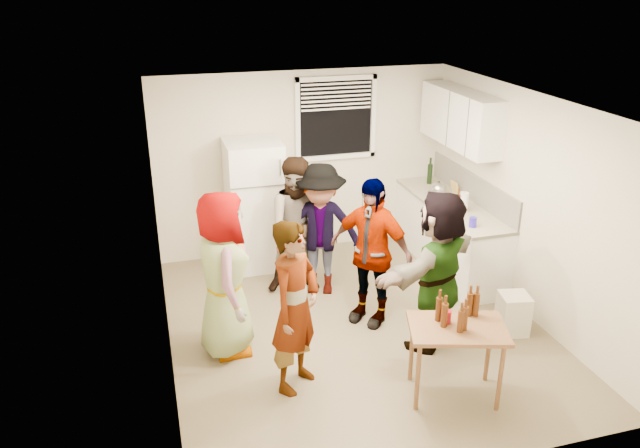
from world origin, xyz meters
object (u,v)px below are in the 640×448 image
object	(u,v)px
beer_bottle_table	(460,332)
guest_grey	(229,349)
beer_bottle_counter	(457,212)
guest_orange	(432,341)
blue_cup	(472,227)
guest_stripe	(297,383)
trash_bin	(513,312)
kettle	(438,195)
guest_black	(368,319)
refrigerator	(255,205)
guest_back_right	(320,291)
serving_table	(451,394)
red_cup	(446,322)
wine_bottle	(429,183)
guest_back_left	(301,288)

from	to	relation	value
beer_bottle_table	guest_grey	distance (m)	2.46
beer_bottle_counter	guest_orange	world-z (taller)	beer_bottle_counter
blue_cup	guest_stripe	distance (m)	2.83
trash_bin	guest_stripe	size ratio (longest dim) A/B	0.27
kettle	guest_black	bearing A→B (deg)	-150.52
refrigerator	guest_back_right	xyz separation A→B (m)	(0.61, -0.96, -0.85)
blue_cup	guest_grey	world-z (taller)	blue_cup
blue_cup	serving_table	size ratio (longest dim) A/B	0.14
trash_bin	red_cup	distance (m)	1.48
wine_bottle	red_cup	size ratio (longest dim) A/B	2.34
kettle	beer_bottle_table	size ratio (longest dim) A/B	1.17
kettle	guest_orange	distance (m)	2.34
beer_bottle_counter	guest_grey	size ratio (longest dim) A/B	0.13
guest_grey	guest_back_right	bearing A→B (deg)	-51.83
trash_bin	guest_black	bearing A→B (deg)	154.17
beer_bottle_counter	red_cup	distance (m)	2.40
serving_table	beer_bottle_table	distance (m)	0.74
guest_back_left	red_cup	bearing A→B (deg)	-65.91
beer_bottle_counter	guest_black	size ratio (longest dim) A/B	0.14
blue_cup	red_cup	xyz separation A→B (m)	(-1.13, -1.60, -0.17)
wine_bottle	guest_back_left	size ratio (longest dim) A/B	0.16
kettle	guest_stripe	size ratio (longest dim) A/B	0.15
blue_cup	beer_bottle_table	xyz separation A→B (m)	(-1.08, -1.78, -0.17)
refrigerator	guest_back_left	world-z (taller)	refrigerator
guest_black	guest_back_right	bearing A→B (deg)	162.49
refrigerator	guest_grey	size ratio (longest dim) A/B	0.97
kettle	guest_orange	world-z (taller)	kettle
refrigerator	red_cup	bearing A→B (deg)	-69.60
refrigerator	blue_cup	xyz separation A→B (m)	(2.30, -1.55, 0.05)
guest_grey	guest_orange	size ratio (longest dim) A/B	1.02
guest_stripe	guest_back_right	bearing A→B (deg)	22.48
beer_bottle_table	kettle	bearing A→B (deg)	67.77
kettle	guest_back_left	size ratio (longest dim) A/B	0.15
beer_bottle_counter	blue_cup	xyz separation A→B (m)	(-0.05, -0.48, -0.00)
trash_bin	beer_bottle_table	world-z (taller)	beer_bottle_table
trash_bin	guest_back_left	bearing A→B (deg)	140.97
beer_bottle_table	guest_back_right	bearing A→B (deg)	104.33
beer_bottle_table	guest_black	distance (m)	1.76
red_cup	blue_cup	bearing A→B (deg)	54.86
red_cup	guest_grey	distance (m)	2.33
blue_cup	red_cup	size ratio (longest dim) A/B	1.00
trash_bin	guest_black	distance (m)	1.60
guest_black	beer_bottle_table	bearing A→B (deg)	-31.55
refrigerator	guest_stripe	xyz separation A→B (m)	(-0.12, -2.70, -0.85)
guest_grey	wine_bottle	bearing A→B (deg)	-56.90
beer_bottle_counter	guest_back_right	bearing A→B (deg)	176.41
guest_back_right	guest_stripe	bearing A→B (deg)	-93.37
wine_bottle	guest_black	bearing A→B (deg)	-130.45
trash_bin	guest_stripe	world-z (taller)	trash_bin
beer_bottle_counter	guest_orange	size ratio (longest dim) A/B	0.13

